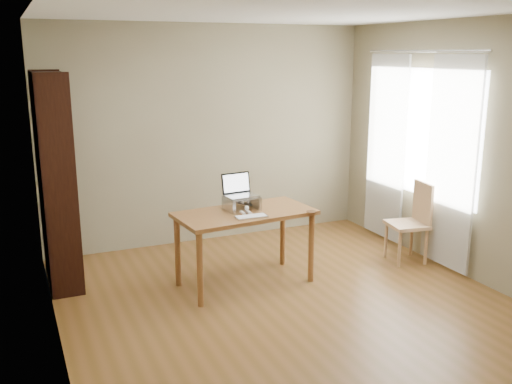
# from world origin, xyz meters

# --- Properties ---
(room) EXTENTS (4.04, 4.54, 2.64)m
(room) POSITION_xyz_m (0.03, 0.01, 1.30)
(room) COLOR brown
(room) RESTS_ON ground
(bookshelf) EXTENTS (0.30, 0.90, 2.10)m
(bookshelf) POSITION_xyz_m (-1.83, 1.55, 1.05)
(bookshelf) COLOR black
(bookshelf) RESTS_ON ground
(curtains) EXTENTS (0.03, 1.90, 2.25)m
(curtains) POSITION_xyz_m (1.92, 0.80, 1.17)
(curtains) COLOR silver
(curtains) RESTS_ON ground
(desk) EXTENTS (1.39, 0.79, 0.75)m
(desk) POSITION_xyz_m (-0.18, 0.75, 0.65)
(desk) COLOR brown
(desk) RESTS_ON ground
(laptop_stand) EXTENTS (0.32, 0.25, 0.13)m
(laptop_stand) POSITION_xyz_m (-0.18, 0.83, 0.83)
(laptop_stand) COLOR silver
(laptop_stand) RESTS_ON desk
(laptop) EXTENTS (0.33, 0.28, 0.22)m
(laptop) POSITION_xyz_m (-0.18, 0.88, 0.94)
(laptop) COLOR silver
(laptop) RESTS_ON laptop_stand
(keyboard) EXTENTS (0.31, 0.14, 0.02)m
(keyboard) POSITION_xyz_m (-0.20, 0.53, 0.76)
(keyboard) COLOR silver
(keyboard) RESTS_ON desk
(coaster) EXTENTS (0.10, 0.10, 0.01)m
(coaster) POSITION_xyz_m (0.41, 0.47, 0.75)
(coaster) COLOR brown
(coaster) RESTS_ON desk
(cat) EXTENTS (0.24, 0.48, 0.15)m
(cat) POSITION_xyz_m (-0.20, 0.86, 0.81)
(cat) COLOR #423D33
(cat) RESTS_ON desk
(chair) EXTENTS (0.45, 0.45, 0.89)m
(chair) POSITION_xyz_m (1.77, 0.61, 0.48)
(chair) COLOR tan
(chair) RESTS_ON ground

